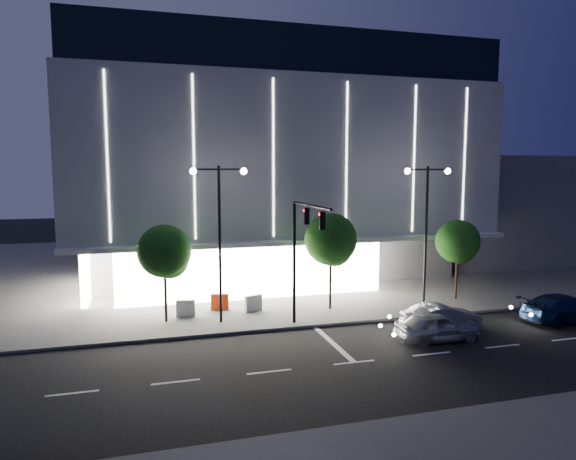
# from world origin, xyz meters

# --- Properties ---
(ground) EXTENTS (160.00, 160.00, 0.00)m
(ground) POSITION_xyz_m (0.00, 0.00, 0.00)
(ground) COLOR black
(ground) RESTS_ON ground
(sidewalk_museum) EXTENTS (70.00, 40.00, 0.15)m
(sidewalk_museum) POSITION_xyz_m (5.00, 24.00, 0.07)
(sidewalk_museum) COLOR #474747
(sidewalk_museum) RESTS_ON ground
(museum) EXTENTS (30.00, 25.80, 18.00)m
(museum) POSITION_xyz_m (2.98, 22.31, 9.27)
(museum) COLOR #4C4C51
(museum) RESTS_ON ground
(annex_building) EXTENTS (16.00, 20.00, 10.00)m
(annex_building) POSITION_xyz_m (26.00, 24.00, 5.00)
(annex_building) COLOR #4C4C51
(annex_building) RESTS_ON ground
(traffic_mast) EXTENTS (0.33, 5.89, 7.07)m
(traffic_mast) POSITION_xyz_m (1.00, 3.34, 5.03)
(traffic_mast) COLOR black
(traffic_mast) RESTS_ON ground
(street_lamp_west) EXTENTS (3.16, 0.36, 9.00)m
(street_lamp_west) POSITION_xyz_m (-3.00, 6.00, 5.96)
(street_lamp_west) COLOR black
(street_lamp_west) RESTS_ON ground
(street_lamp_east) EXTENTS (3.16, 0.36, 9.00)m
(street_lamp_east) POSITION_xyz_m (10.00, 6.00, 5.96)
(street_lamp_east) COLOR black
(street_lamp_east) RESTS_ON ground
(tree_left) EXTENTS (3.02, 3.02, 5.72)m
(tree_left) POSITION_xyz_m (-5.97, 7.02, 4.03)
(tree_left) COLOR black
(tree_left) RESTS_ON ground
(tree_mid) EXTENTS (3.25, 3.25, 6.15)m
(tree_mid) POSITION_xyz_m (4.03, 7.02, 4.33)
(tree_mid) COLOR black
(tree_mid) RESTS_ON ground
(tree_right) EXTENTS (2.91, 2.91, 5.51)m
(tree_right) POSITION_xyz_m (13.03, 7.02, 3.88)
(tree_right) COLOR black
(tree_right) RESTS_ON ground
(car_lead) EXTENTS (4.43, 1.93, 1.49)m
(car_lead) POSITION_xyz_m (7.31, 0.15, 0.74)
(car_lead) COLOR #9EA2A5
(car_lead) RESTS_ON ground
(car_second) EXTENTS (4.46, 1.66, 1.46)m
(car_second) POSITION_xyz_m (8.50, 1.61, 0.73)
(car_second) COLOR #ADB0B5
(car_second) RESTS_ON ground
(car_third) EXTENTS (5.58, 2.55, 1.58)m
(car_third) POSITION_xyz_m (16.30, 1.14, 0.79)
(car_third) COLOR #13264A
(car_third) RESTS_ON ground
(barrier_a) EXTENTS (1.13, 0.45, 1.00)m
(barrier_a) POSITION_xyz_m (-2.69, 8.57, 0.65)
(barrier_a) COLOR #F3380D
(barrier_a) RESTS_ON sidewalk_museum
(barrier_b) EXTENTS (1.13, 0.42, 1.00)m
(barrier_b) POSITION_xyz_m (-4.85, 7.62, 0.65)
(barrier_b) COLOR silver
(barrier_b) RESTS_ON sidewalk_museum
(barrier_d) EXTENTS (1.13, 0.56, 1.00)m
(barrier_d) POSITION_xyz_m (-0.75, 7.67, 0.65)
(barrier_d) COLOR silver
(barrier_d) RESTS_ON sidewalk_museum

